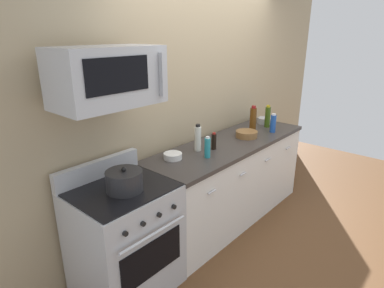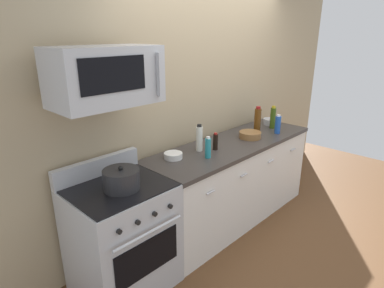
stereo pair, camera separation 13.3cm
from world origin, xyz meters
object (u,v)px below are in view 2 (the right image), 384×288
bottle_olive_oil (273,118)px  stockpot (121,179)px  bottle_dish_soap (208,148)px  bottle_wine_amber (258,120)px  bowl_steel_prep (271,121)px  microwave (105,76)px  bottle_vinegar_white (199,138)px  bowl_wooden_salad (250,135)px  range_oven (122,237)px  bowl_white_ceramic (173,155)px  bottle_soda_blue (278,124)px  bottle_soy_sauce_dark (215,142)px

bottle_olive_oil → stockpot: size_ratio=1.00×
bottle_dish_soap → stockpot: bearing=177.5°
bottle_wine_amber → bottle_olive_oil: bottle_wine_amber is taller
bottle_dish_soap → bowl_steel_prep: size_ratio=1.06×
microwave → bottle_vinegar_white: (1.01, 0.05, -0.70)m
stockpot → bowl_wooden_salad: bearing=0.4°
bottle_olive_oil → range_oven: bearing=179.7°
range_oven → bowl_steel_prep: bearing=2.2°
bottle_olive_oil → bowl_white_ceramic: bottle_olive_oil is taller
bottle_vinegar_white → bottle_wine_amber: bearing=-3.5°
bottle_vinegar_white → bottle_soda_blue: size_ratio=1.21×
bottle_soda_blue → bowl_white_ceramic: 1.41m
bottle_soy_sauce_dark → bowl_wooden_salad: bearing=-3.9°
bottle_olive_oil → bowl_white_ceramic: size_ratio=1.59×
microwave → bowl_white_ceramic: size_ratio=4.32×
bottle_vinegar_white → bottle_olive_oil: size_ratio=0.98×
range_oven → bottle_wine_amber: (1.95, 0.04, 0.59)m
bottle_soda_blue → bowl_white_ceramic: size_ratio=1.29×
stockpot → bottle_olive_oil: bearing=1.1°
bottle_vinegar_white → bowl_white_ceramic: size_ratio=1.56×
bottle_soy_sauce_dark → bottle_wine_amber: (0.81, 0.04, 0.06)m
microwave → bottle_vinegar_white: size_ratio=2.77×
bottle_olive_oil → bowl_wooden_salad: 0.53m
bottle_soy_sauce_dark → bowl_white_ceramic: bottle_soy_sauce_dark is taller
bottle_soy_sauce_dark → bowl_wooden_salad: (0.55, -0.04, -0.04)m
bottle_vinegar_white → bottle_dish_soap: bearing=-114.1°
microwave → bottle_soy_sauce_dark: 1.37m
bottle_soy_sauce_dark → bottle_olive_oil: size_ratio=0.63×
bottle_vinegar_white → bottle_olive_oil: bottle_olive_oil is taller
microwave → bottle_wine_amber: (1.95, -0.01, -0.69)m
microwave → bottle_soy_sauce_dark: size_ratio=4.29×
bottle_vinegar_white → bowl_steel_prep: bearing=-0.2°
bottle_soda_blue → microwave: bearing=174.1°
bowl_steel_prep → bowl_wooden_salad: (-0.65, -0.13, 0.00)m
bowl_white_ceramic → stockpot: 0.71m
bottle_olive_oil → bottle_soda_blue: bearing=-133.9°
bottle_vinegar_white → bowl_steel_prep: (1.34, -0.01, -0.09)m
bottle_soy_sauce_dark → bowl_wooden_salad: size_ratio=0.72×
bottle_soda_blue → bowl_wooden_salad: size_ratio=0.92×
bowl_wooden_salad → microwave: bearing=177.1°
bottle_wine_amber → bottle_soda_blue: bearing=-61.0°
range_oven → bowl_wooden_salad: range_oven is taller
bottle_soda_blue → stockpot: bottle_soda_blue is taller
bottle_soda_blue → bowl_wooden_salad: bottle_soda_blue is taller
range_oven → stockpot: size_ratio=3.91×
bottle_vinegar_white → bowl_wooden_salad: 0.70m
bottle_dish_soap → bowl_white_ceramic: size_ratio=1.19×
bowl_wooden_salad → bottle_soda_blue: bearing=-19.0°
bottle_vinegar_white → bottle_soy_sauce_dark: bearing=-36.3°
microwave → bottle_dish_soap: (0.93, -0.14, -0.73)m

